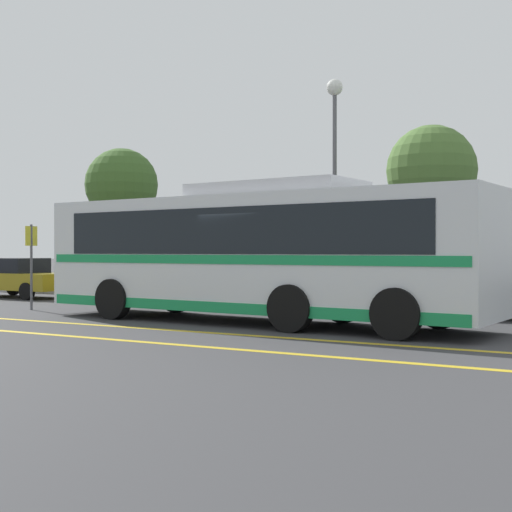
{
  "coord_description": "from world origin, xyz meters",
  "views": [
    {
      "loc": [
        7.75,
        -14.39,
        1.69
      ],
      "look_at": [
        -0.45,
        0.09,
        1.57
      ],
      "focal_mm": 50.0,
      "sensor_mm": 36.0,
      "label": 1
    }
  ],
  "objects_px": {
    "parked_car_2": "(307,282)",
    "tree_2": "(431,171)",
    "transit_bus": "(256,251)",
    "parked_car_1": "(144,280)",
    "street_lamp": "(335,138)",
    "tree_0": "(122,185)",
    "bus_stop_sign": "(31,256)",
    "parked_car_0": "(19,278)"
  },
  "relations": [
    {
      "from": "parked_car_1",
      "to": "bus_stop_sign",
      "type": "height_order",
      "value": "bus_stop_sign"
    },
    {
      "from": "street_lamp",
      "to": "transit_bus",
      "type": "bearing_deg",
      "value": -81.2
    },
    {
      "from": "parked_car_1",
      "to": "bus_stop_sign",
      "type": "xyz_separation_m",
      "value": [
        -0.9,
        -3.99,
        0.81
      ]
    },
    {
      "from": "street_lamp",
      "to": "tree_0",
      "type": "height_order",
      "value": "street_lamp"
    },
    {
      "from": "transit_bus",
      "to": "parked_car_2",
      "type": "relative_size",
      "value": 2.52
    },
    {
      "from": "transit_bus",
      "to": "parked_car_0",
      "type": "xyz_separation_m",
      "value": [
        -12.04,
        3.78,
        -0.96
      ]
    },
    {
      "from": "parked_car_0",
      "to": "tree_2",
      "type": "height_order",
      "value": "tree_2"
    },
    {
      "from": "parked_car_0",
      "to": "parked_car_2",
      "type": "relative_size",
      "value": 0.94
    },
    {
      "from": "parked_car_1",
      "to": "tree_0",
      "type": "height_order",
      "value": "tree_0"
    },
    {
      "from": "transit_bus",
      "to": "street_lamp",
      "type": "height_order",
      "value": "street_lamp"
    },
    {
      "from": "parked_car_1",
      "to": "tree_2",
      "type": "height_order",
      "value": "tree_2"
    },
    {
      "from": "transit_bus",
      "to": "tree_0",
      "type": "bearing_deg",
      "value": 57.05
    },
    {
      "from": "bus_stop_sign",
      "to": "transit_bus",
      "type": "bearing_deg",
      "value": -86.15
    },
    {
      "from": "street_lamp",
      "to": "tree_0",
      "type": "bearing_deg",
      "value": 171.56
    },
    {
      "from": "parked_car_0",
      "to": "street_lamp",
      "type": "xyz_separation_m",
      "value": [
        10.93,
        3.43,
        4.68
      ]
    },
    {
      "from": "parked_car_0",
      "to": "parked_car_1",
      "type": "xyz_separation_m",
      "value": [
        5.49,
        0.29,
        0.01
      ]
    },
    {
      "from": "transit_bus",
      "to": "parked_car_1",
      "type": "xyz_separation_m",
      "value": [
        -6.55,
        4.06,
        -0.95
      ]
    },
    {
      "from": "parked_car_1",
      "to": "tree_2",
      "type": "xyz_separation_m",
      "value": [
        8.33,
        4.31,
        3.55
      ]
    },
    {
      "from": "parked_car_2",
      "to": "street_lamp",
      "type": "relative_size",
      "value": 0.62
    },
    {
      "from": "transit_bus",
      "to": "tree_2",
      "type": "relative_size",
      "value": 2.01
    },
    {
      "from": "parked_car_2",
      "to": "tree_0",
      "type": "distance_m",
      "value": 12.58
    },
    {
      "from": "bus_stop_sign",
      "to": "tree_0",
      "type": "distance_m",
      "value": 9.97
    },
    {
      "from": "transit_bus",
      "to": "bus_stop_sign",
      "type": "height_order",
      "value": "transit_bus"
    },
    {
      "from": "parked_car_0",
      "to": "tree_0",
      "type": "relative_size",
      "value": 0.72
    },
    {
      "from": "tree_0",
      "to": "street_lamp",
      "type": "bearing_deg",
      "value": -8.44
    },
    {
      "from": "transit_bus",
      "to": "tree_2",
      "type": "height_order",
      "value": "tree_2"
    },
    {
      "from": "parked_car_0",
      "to": "tree_0",
      "type": "xyz_separation_m",
      "value": [
        0.6,
        4.97,
        3.73
      ]
    },
    {
      "from": "parked_car_1",
      "to": "tree_0",
      "type": "xyz_separation_m",
      "value": [
        -4.89,
        4.68,
        3.71
      ]
    },
    {
      "from": "transit_bus",
      "to": "bus_stop_sign",
      "type": "distance_m",
      "value": 7.45
    },
    {
      "from": "parked_car_0",
      "to": "tree_0",
      "type": "distance_m",
      "value": 6.24
    },
    {
      "from": "parked_car_2",
      "to": "tree_2",
      "type": "distance_m",
      "value": 6.21
    },
    {
      "from": "parked_car_2",
      "to": "bus_stop_sign",
      "type": "relative_size",
      "value": 1.88
    },
    {
      "from": "parked_car_1",
      "to": "street_lamp",
      "type": "distance_m",
      "value": 7.82
    },
    {
      "from": "transit_bus",
      "to": "parked_car_1",
      "type": "height_order",
      "value": "transit_bus"
    },
    {
      "from": "parked_car_2",
      "to": "tree_0",
      "type": "height_order",
      "value": "tree_0"
    },
    {
      "from": "parked_car_1",
      "to": "tree_2",
      "type": "relative_size",
      "value": 0.79
    },
    {
      "from": "bus_stop_sign",
      "to": "street_lamp",
      "type": "bearing_deg",
      "value": -37.17
    },
    {
      "from": "transit_bus",
      "to": "tree_0",
      "type": "relative_size",
      "value": 1.93
    },
    {
      "from": "tree_0",
      "to": "tree_2",
      "type": "distance_m",
      "value": 13.23
    },
    {
      "from": "tree_0",
      "to": "tree_2",
      "type": "xyz_separation_m",
      "value": [
        13.22,
        -0.37,
        -0.16
      ]
    },
    {
      "from": "tree_2",
      "to": "parked_car_1",
      "type": "bearing_deg",
      "value": -152.65
    },
    {
      "from": "transit_bus",
      "to": "street_lamp",
      "type": "distance_m",
      "value": 8.19
    }
  ]
}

